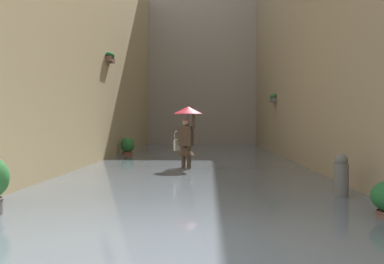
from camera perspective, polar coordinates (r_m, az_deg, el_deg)
ground_plane at (r=15.10m, az=0.71°, el=-4.37°), size 60.00×60.00×0.00m
flood_water at (r=15.09m, az=0.71°, el=-4.07°), size 7.44×27.13×0.16m
building_facade_left at (r=16.07m, az=16.63°, el=16.72°), size 2.04×25.13×11.56m
building_facade_right at (r=15.99m, az=-14.93°, el=12.05°), size 2.04×25.13×8.98m
building_facade_far at (r=26.85m, az=1.42°, el=10.74°), size 10.24×1.80×11.78m
person_wading at (r=12.26m, az=-0.70°, el=0.61°), size 0.87×0.87×2.04m
potted_plant_mid_right at (r=17.37m, az=-8.86°, el=-2.05°), size 0.57×0.57×0.86m
mooring_bollard at (r=8.02m, az=19.79°, el=-6.14°), size 0.27×0.27×0.94m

